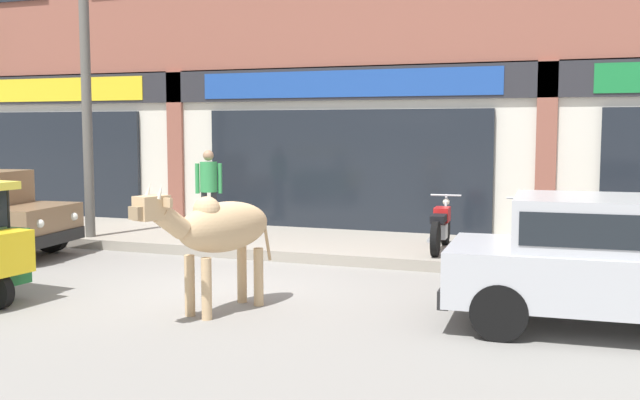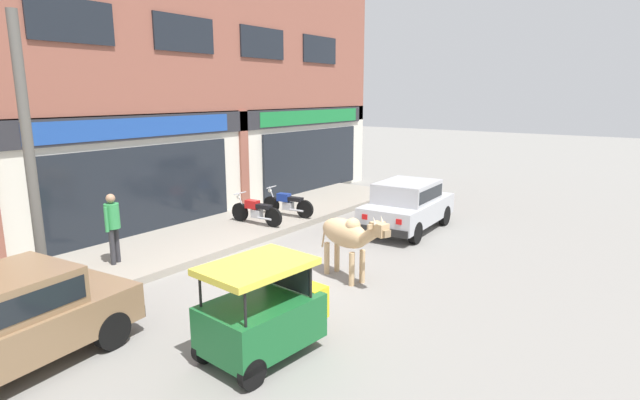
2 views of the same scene
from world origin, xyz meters
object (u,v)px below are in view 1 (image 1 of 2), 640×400
at_px(car_0, 611,257).
at_px(pedestrian, 209,183).
at_px(cow, 218,229).
at_px(motorcycle_1, 523,232).
at_px(utility_pole, 86,98).
at_px(motorcycle_0, 441,227).

distance_m(car_0, pedestrian, 7.94).
distance_m(cow, motorcycle_1, 5.28).
relative_size(motorcycle_1, utility_pole, 0.35).
height_order(motorcycle_0, motorcycle_1, same).
xyz_separation_m(motorcycle_0, utility_pole, (-6.40, -0.73, 2.17)).
distance_m(cow, utility_pole, 6.09).
bearing_deg(utility_pole, pedestrian, 25.04).
height_order(car_0, motorcycle_0, car_0).
xyz_separation_m(cow, pedestrian, (-2.61, 4.53, 0.16)).
bearing_deg(motorcycle_1, car_0, -70.70).
bearing_deg(car_0, utility_pole, 162.20).
bearing_deg(cow, motorcycle_1, 53.57).
xyz_separation_m(car_0, pedestrian, (-6.96, 3.80, 0.35)).
distance_m(cow, car_0, 4.42).
distance_m(car_0, motorcycle_1, 3.73).
xyz_separation_m(motorcycle_0, pedestrian, (-4.41, 0.19, 0.60)).
bearing_deg(motorcycle_0, cow, -112.57).
height_order(pedestrian, utility_pole, utility_pole).
relative_size(motorcycle_0, pedestrian, 1.13).
bearing_deg(motorcycle_1, utility_pole, -175.29).
bearing_deg(utility_pole, car_0, -17.80).
relative_size(motorcycle_1, pedestrian, 1.13).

